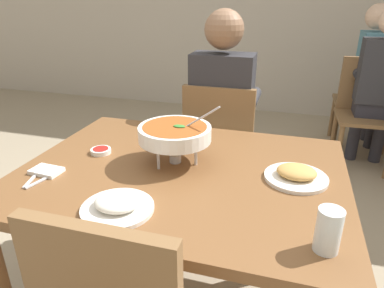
% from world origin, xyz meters
% --- Properties ---
extents(dining_table_main, '(1.29, 1.00, 0.72)m').
position_xyz_m(dining_table_main, '(0.00, 0.00, 0.63)').
color(dining_table_main, brown).
rests_on(dining_table_main, ground_plane).
extents(chair_diner_main, '(0.44, 0.44, 0.90)m').
position_xyz_m(chair_diner_main, '(-0.00, 0.79, 0.51)').
color(chair_diner_main, brown).
rests_on(chair_diner_main, ground_plane).
extents(diner_main, '(0.40, 0.45, 1.31)m').
position_xyz_m(diner_main, '(0.00, 0.82, 0.75)').
color(diner_main, '#2D2D38').
rests_on(diner_main, ground_plane).
extents(curry_bowl, '(0.33, 0.30, 0.26)m').
position_xyz_m(curry_bowl, '(-0.05, 0.06, 0.85)').
color(curry_bowl, silver).
rests_on(curry_bowl, dining_table_main).
extents(rice_plate, '(0.24, 0.24, 0.06)m').
position_xyz_m(rice_plate, '(-0.11, -0.34, 0.74)').
color(rice_plate, white).
rests_on(rice_plate, dining_table_main).
extents(appetizer_plate, '(0.24, 0.24, 0.06)m').
position_xyz_m(appetizer_plate, '(0.45, 0.04, 0.74)').
color(appetizer_plate, white).
rests_on(appetizer_plate, dining_table_main).
extents(sauce_dish, '(0.09, 0.09, 0.02)m').
position_xyz_m(sauce_dish, '(-0.40, 0.05, 0.73)').
color(sauce_dish, white).
rests_on(sauce_dish, dining_table_main).
extents(napkin_folded, '(0.13, 0.09, 0.02)m').
position_xyz_m(napkin_folded, '(-0.51, -0.18, 0.73)').
color(napkin_folded, white).
rests_on(napkin_folded, dining_table_main).
extents(fork_utensil, '(0.06, 0.17, 0.01)m').
position_xyz_m(fork_utensil, '(-0.53, -0.23, 0.73)').
color(fork_utensil, silver).
rests_on(fork_utensil, dining_table_main).
extents(spoon_utensil, '(0.05, 0.17, 0.01)m').
position_xyz_m(spoon_utensil, '(-0.48, -0.23, 0.73)').
color(spoon_utensil, silver).
rests_on(spoon_utensil, dining_table_main).
extents(drink_glass, '(0.07, 0.07, 0.13)m').
position_xyz_m(drink_glass, '(0.53, -0.35, 0.78)').
color(drink_glass, silver).
rests_on(drink_glass, dining_table_main).
extents(chair_bg_middle, '(0.44, 0.44, 0.90)m').
position_xyz_m(chair_bg_middle, '(1.11, 2.32, 0.51)').
color(chair_bg_middle, brown).
rests_on(chair_bg_middle, ground_plane).
extents(chair_bg_right, '(0.45, 0.45, 0.90)m').
position_xyz_m(chair_bg_right, '(0.99, 1.93, 0.51)').
color(chair_bg_right, brown).
rests_on(chair_bg_right, ground_plane).
extents(patron_bg_middle, '(0.45, 0.40, 1.31)m').
position_xyz_m(patron_bg_middle, '(1.09, 2.40, 0.75)').
color(patron_bg_middle, '#2D2D38').
rests_on(patron_bg_middle, ground_plane).
extents(patron_bg_right, '(0.40, 0.45, 1.31)m').
position_xyz_m(patron_bg_right, '(1.07, 1.89, 0.75)').
color(patron_bg_right, '#2D2D38').
rests_on(patron_bg_right, ground_plane).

